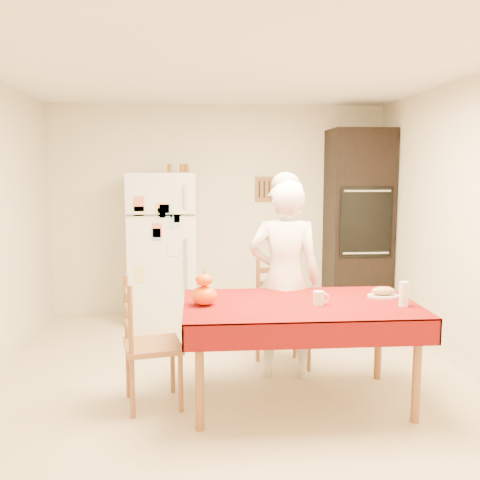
{
  "coord_description": "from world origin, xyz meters",
  "views": [
    {
      "loc": [
        -0.26,
        -4.22,
        1.73
      ],
      "look_at": [
        0.1,
        0.2,
        1.15
      ],
      "focal_mm": 40.0,
      "sensor_mm": 36.0,
      "label": 1
    }
  ],
  "objects": [
    {
      "name": "floor",
      "position": [
        0.0,
        0.0,
        0.0
      ],
      "size": [
        4.5,
        4.5,
        0.0
      ],
      "primitive_type": "plane",
      "color": "#C4AE8D",
      "rests_on": "ground"
    },
    {
      "name": "room_shell",
      "position": [
        0.0,
        0.0,
        1.62
      ],
      "size": [
        4.02,
        4.52,
        2.51
      ],
      "color": "beige",
      "rests_on": "ground"
    },
    {
      "name": "refrigerator",
      "position": [
        -0.65,
        1.88,
        0.85
      ],
      "size": [
        0.75,
        0.74,
        1.7
      ],
      "color": "white",
      "rests_on": "floor"
    },
    {
      "name": "oven_cabinet",
      "position": [
        1.63,
        1.93,
        1.1
      ],
      "size": [
        0.7,
        0.62,
        2.2
      ],
      "color": "black",
      "rests_on": "floor"
    },
    {
      "name": "dining_table",
      "position": [
        0.49,
        -0.44,
        0.69
      ],
      "size": [
        1.7,
        1.0,
        0.76
      ],
      "color": "brown",
      "rests_on": "floor"
    },
    {
      "name": "chair_far",
      "position": [
        0.47,
        0.36,
        0.51
      ],
      "size": [
        0.48,
        0.47,
        0.95
      ],
      "rotation": [
        0.0,
        0.0,
        0.18
      ],
      "color": "brown",
      "rests_on": "floor"
    },
    {
      "name": "chair_left",
      "position": [
        -0.66,
        -0.42,
        0.51
      ],
      "size": [
        0.48,
        0.49,
        0.95
      ],
      "rotation": [
        0.0,
        0.0,
        1.78
      ],
      "color": "brown",
      "rests_on": "floor"
    },
    {
      "name": "seated_woman",
      "position": [
        0.46,
        0.08,
        0.83
      ],
      "size": [
        0.65,
        0.48,
        1.65
      ],
      "primitive_type": "imported",
      "rotation": [
        0.0,
        0.0,
        3.0
      ],
      "color": "white",
      "rests_on": "floor"
    },
    {
      "name": "coffee_mug",
      "position": [
        0.61,
        -0.51,
        0.81
      ],
      "size": [
        0.08,
        0.08,
        0.1
      ],
      "primitive_type": "cylinder",
      "color": "silver",
      "rests_on": "dining_table"
    },
    {
      "name": "pumpkin_lower",
      "position": [
        -0.22,
        -0.45,
        0.83
      ],
      "size": [
        0.19,
        0.19,
        0.14
      ],
      "primitive_type": "ellipsoid",
      "color": "#E95305",
      "rests_on": "dining_table"
    },
    {
      "name": "pumpkin_upper",
      "position": [
        -0.22,
        -0.45,
        0.95
      ],
      "size": [
        0.12,
        0.12,
        0.09
      ],
      "primitive_type": "ellipsoid",
      "color": "#D54B05",
      "rests_on": "pumpkin_lower"
    },
    {
      "name": "wine_glass",
      "position": [
        1.21,
        -0.59,
        0.85
      ],
      "size": [
        0.07,
        0.07,
        0.18
      ],
      "primitive_type": "cylinder",
      "color": "white",
      "rests_on": "dining_table"
    },
    {
      "name": "bread_plate",
      "position": [
        1.15,
        -0.32,
        0.77
      ],
      "size": [
        0.24,
        0.24,
        0.02
      ],
      "primitive_type": "cylinder",
      "color": "silver",
      "rests_on": "dining_table"
    },
    {
      "name": "bread_loaf",
      "position": [
        1.15,
        -0.32,
        0.81
      ],
      "size": [
        0.18,
        0.1,
        0.06
      ],
      "primitive_type": "ellipsoid",
      "color": "#976C4A",
      "rests_on": "bread_plate"
    },
    {
      "name": "spice_jar_left",
      "position": [
        -0.57,
        1.93,
        1.75
      ],
      "size": [
        0.05,
        0.05,
        0.1
      ],
      "primitive_type": "cylinder",
      "color": "brown",
      "rests_on": "refrigerator"
    },
    {
      "name": "spice_jar_mid",
      "position": [
        -0.43,
        1.93,
        1.75
      ],
      "size": [
        0.05,
        0.05,
        0.1
      ],
      "primitive_type": "cylinder",
      "color": "#9A521C",
      "rests_on": "refrigerator"
    },
    {
      "name": "spice_jar_right",
      "position": [
        -0.38,
        1.93,
        1.75
      ],
      "size": [
        0.05,
        0.05,
        0.1
      ],
      "primitive_type": "cylinder",
      "color": "brown",
      "rests_on": "refrigerator"
    }
  ]
}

